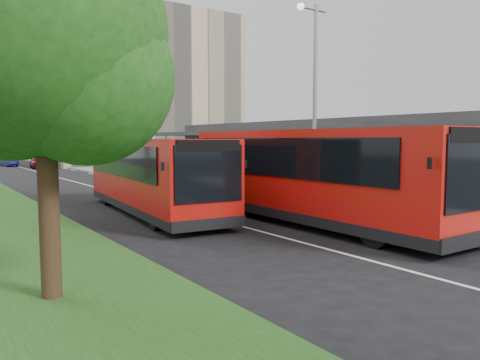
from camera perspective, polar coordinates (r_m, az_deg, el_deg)
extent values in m
plane|color=black|center=(14.97, 2.51, -6.29)|extent=(120.00, 120.00, 0.00)
cube|color=gray|center=(35.12, -9.53, 0.27)|extent=(5.00, 80.00, 0.15)
cube|color=silver|center=(28.27, -16.22, -1.13)|extent=(0.12, 70.00, 0.01)
cube|color=silver|center=(15.84, 16.61, -5.84)|extent=(0.12, 2.00, 0.01)
cube|color=silver|center=(20.07, 3.10, -3.38)|extent=(0.12, 2.00, 0.01)
cube|color=silver|center=(25.04, -5.35, -1.72)|extent=(0.12, 2.00, 0.01)
cube|color=silver|center=(30.38, -10.92, -0.61)|extent=(0.12, 2.00, 0.01)
cube|color=silver|center=(35.93, -14.79, 0.17)|extent=(0.12, 2.00, 0.01)
cube|color=silver|center=(41.61, -17.62, 0.74)|extent=(0.12, 2.00, 0.01)
cube|color=silver|center=(47.37, -19.76, 1.17)|extent=(0.12, 2.00, 0.01)
cube|color=silver|center=(53.18, -21.44, 1.50)|extent=(0.12, 2.00, 0.01)
cube|color=silver|center=(59.02, -22.79, 1.77)|extent=(0.12, 2.00, 0.01)
cube|color=tan|center=(58.67, -11.79, 10.84)|extent=(22.00, 12.00, 18.00)
cube|color=#2A2A2C|center=(27.99, 10.58, 3.02)|extent=(5.00, 26.00, 4.00)
cube|color=black|center=(26.28, 6.69, 2.07)|extent=(0.06, 24.00, 2.20)
cube|color=#2A2A2C|center=(25.42, 4.56, 5.82)|extent=(2.80, 26.00, 0.25)
cylinder|color=gray|center=(17.20, 24.79, 0.28)|extent=(0.12, 0.12, 3.30)
cylinder|color=gray|center=(34.08, -9.00, 2.79)|extent=(0.12, 0.12, 3.30)
cylinder|color=#321E14|center=(8.97, -22.26, -3.31)|extent=(0.36, 0.36, 3.38)
sphere|color=#174612|center=(9.07, -22.93, 16.30)|extent=(4.30, 4.30, 4.30)
sphere|color=#174612|center=(8.71, -18.25, 11.80)|extent=(3.07, 3.07, 3.07)
sphere|color=#174612|center=(9.37, -26.52, 12.45)|extent=(3.38, 3.38, 3.38)
cylinder|color=gray|center=(18.97, 9.09, 8.63)|extent=(0.16, 0.16, 8.00)
cylinder|color=gray|center=(19.45, 8.80, 19.90)|extent=(1.40, 0.10, 0.10)
sphere|color=silver|center=(19.06, 7.41, 20.24)|extent=(0.28, 0.28, 0.28)
cylinder|color=gray|center=(36.15, -13.59, 6.80)|extent=(0.16, 0.16, 8.00)
cylinder|color=gray|center=(36.41, -14.01, 12.78)|extent=(1.40, 0.10, 0.10)
sphere|color=silver|center=(36.20, -14.93, 12.81)|extent=(0.28, 0.28, 0.28)
cube|color=red|center=(16.35, 8.97, 1.02)|extent=(2.80, 11.37, 2.86)
cube|color=black|center=(16.50, 8.90, -3.83)|extent=(2.82, 11.39, 0.32)
cube|color=black|center=(12.80, 26.71, 0.79)|extent=(2.43, 0.07, 1.89)
cube|color=black|center=(20.84, -1.81, 3.19)|extent=(2.38, 0.07, 1.41)
cube|color=black|center=(15.67, 4.52, 2.77)|extent=(0.13, 9.73, 1.30)
cube|color=black|center=(17.51, 11.54, 2.92)|extent=(0.13, 9.73, 1.30)
cube|color=black|center=(13.01, 26.46, -6.59)|extent=(2.70, 0.10, 0.38)
cube|color=black|center=(12.77, 26.91, 4.90)|extent=(2.27, 0.06, 0.38)
cube|color=black|center=(11.61, 22.11, 1.92)|extent=(0.08, 0.08, 0.27)
cylinder|color=black|center=(13.19, 16.27, -5.87)|extent=(0.33, 0.98, 0.97)
cylinder|color=black|center=(14.99, 21.82, -4.73)|extent=(0.33, 0.98, 0.97)
cylinder|color=black|center=(18.67, -1.41, -2.51)|extent=(0.33, 0.98, 0.97)
cylinder|color=black|center=(19.99, 4.07, -2.03)|extent=(0.33, 0.98, 0.97)
cube|color=red|center=(18.67, -10.59, 0.95)|extent=(3.42, 10.45, 2.59)
cube|color=black|center=(18.80, -10.53, -2.90)|extent=(3.44, 10.47, 0.29)
cube|color=black|center=(13.88, -3.79, 0.77)|extent=(2.19, 0.26, 1.71)
cube|color=black|center=(23.59, -14.62, 2.71)|extent=(2.15, 0.26, 1.27)
cube|color=black|center=(18.57, -14.54, 2.29)|extent=(0.90, 8.76, 1.17)
cube|color=black|center=(19.35, -7.40, 2.51)|extent=(0.90, 8.76, 1.17)
cube|color=black|center=(14.07, -3.74, -5.40)|extent=(2.44, 0.32, 0.34)
cube|color=black|center=(13.84, -3.79, 4.20)|extent=(2.05, 0.24, 0.34)
cube|color=black|center=(13.54, -9.43, 1.64)|extent=(0.09, 0.09, 0.24)
cube|color=black|center=(14.69, 0.67, 1.97)|extent=(0.09, 0.09, 0.24)
cylinder|color=black|center=(15.36, -10.18, -4.40)|extent=(0.38, 0.90, 0.88)
cylinder|color=black|center=(16.13, -3.26, -3.88)|extent=(0.38, 0.90, 0.88)
cylinder|color=black|center=(21.69, -15.93, -1.78)|extent=(0.38, 0.90, 0.88)
cylinder|color=black|center=(22.25, -10.77, -1.51)|extent=(0.38, 0.90, 0.88)
cylinder|color=#382217|center=(26.83, -2.56, -0.11)|extent=(0.47, 0.47, 0.78)
cylinder|color=yellow|center=(31.79, -9.76, 0.76)|extent=(0.15, 0.15, 0.93)
imported|color=#5B0D10|center=(51.14, -23.28, 2.08)|extent=(2.08, 4.18, 1.37)
imported|color=navy|center=(56.37, -26.34, 2.06)|extent=(1.54, 3.43, 1.09)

